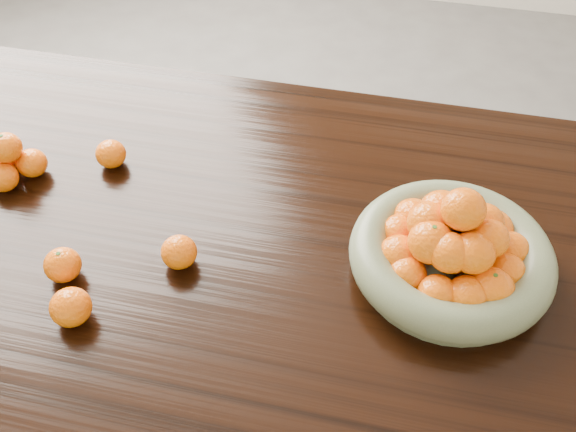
% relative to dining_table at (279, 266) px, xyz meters
% --- Properties ---
extents(ground, '(5.00, 5.00, 0.00)m').
position_rel_dining_table_xyz_m(ground, '(0.00, 0.00, -0.66)').
color(ground, '#5E5C59').
rests_on(ground, ground).
extents(dining_table, '(2.00, 1.00, 0.75)m').
position_rel_dining_table_xyz_m(dining_table, '(0.00, 0.00, 0.00)').
color(dining_table, black).
rests_on(dining_table, ground).
extents(fruit_bowl, '(0.36, 0.36, 0.19)m').
position_rel_dining_table_xyz_m(fruit_bowl, '(0.32, -0.02, 0.14)').
color(fruit_bowl, '#6B7455').
rests_on(fruit_bowl, dining_table).
extents(orange_pyramid, '(0.13, 0.12, 0.11)m').
position_rel_dining_table_xyz_m(orange_pyramid, '(-0.57, 0.04, 0.13)').
color(orange_pyramid, orange).
rests_on(orange_pyramid, dining_table).
extents(loose_orange_0, '(0.07, 0.07, 0.06)m').
position_rel_dining_table_xyz_m(loose_orange_0, '(-0.35, -0.18, 0.12)').
color(loose_orange_0, orange).
rests_on(loose_orange_0, dining_table).
extents(loose_orange_1, '(0.07, 0.07, 0.07)m').
position_rel_dining_table_xyz_m(loose_orange_1, '(-0.30, -0.26, 0.12)').
color(loose_orange_1, orange).
rests_on(loose_orange_1, dining_table).
extents(loose_orange_2, '(0.07, 0.07, 0.06)m').
position_rel_dining_table_xyz_m(loose_orange_2, '(-0.16, -0.11, 0.12)').
color(loose_orange_2, orange).
rests_on(loose_orange_2, dining_table).
extents(loose_orange_3, '(0.06, 0.06, 0.06)m').
position_rel_dining_table_xyz_m(loose_orange_3, '(-0.39, 0.12, 0.12)').
color(loose_orange_3, orange).
rests_on(loose_orange_3, dining_table).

